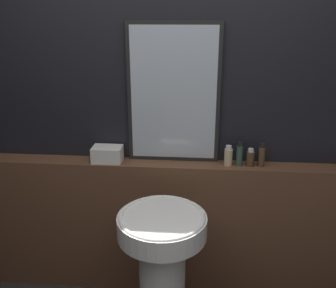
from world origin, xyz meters
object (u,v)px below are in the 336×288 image
object	(u,v)px
towel_stack	(107,154)
conditioner_bottle	(240,155)
pedestal_sink	(162,264)
shampoo_bottle	(228,156)
lotion_bottle	(250,158)
mirror	(174,94)
body_wash_bottle	(262,156)

from	to	relation	value
towel_stack	conditioner_bottle	distance (m)	0.88
pedestal_sink	shampoo_bottle	world-z (taller)	shampoo_bottle
lotion_bottle	towel_stack	bearing A→B (deg)	180.00
shampoo_bottle	lotion_bottle	bearing A→B (deg)	-0.00
mirror	shampoo_bottle	distance (m)	0.54
pedestal_sink	body_wash_bottle	distance (m)	0.93
towel_stack	lotion_bottle	world-z (taller)	lotion_bottle
pedestal_sink	shampoo_bottle	distance (m)	0.80
mirror	shampoo_bottle	size ratio (longest dim) A/B	6.65
mirror	lotion_bottle	xyz separation A→B (m)	(0.51, -0.06, -0.40)
conditioner_bottle	lotion_bottle	bearing A→B (deg)	-0.00
mirror	shampoo_bottle	xyz separation A→B (m)	(0.37, -0.06, -0.39)
lotion_bottle	shampoo_bottle	bearing A→B (deg)	180.00
conditioner_bottle	body_wash_bottle	bearing A→B (deg)	-0.00
towel_stack	body_wash_bottle	xyz separation A→B (m)	(1.02, -0.00, 0.02)
conditioner_bottle	towel_stack	bearing A→B (deg)	180.00
conditioner_bottle	body_wash_bottle	world-z (taller)	conditioner_bottle
shampoo_bottle	conditioner_bottle	distance (m)	0.07
mirror	body_wash_bottle	world-z (taller)	mirror
mirror	conditioner_bottle	xyz separation A→B (m)	(0.44, -0.06, -0.38)
conditioner_bottle	lotion_bottle	xyz separation A→B (m)	(0.07, -0.00, -0.02)
conditioner_bottle	lotion_bottle	world-z (taller)	conditioner_bottle
towel_stack	pedestal_sink	bearing A→B (deg)	-49.25
mirror	towel_stack	size ratio (longest dim) A/B	4.59
shampoo_bottle	body_wash_bottle	size ratio (longest dim) A/B	0.86
lotion_bottle	body_wash_bottle	xyz separation A→B (m)	(0.07, 0.00, 0.02)
conditioner_bottle	shampoo_bottle	bearing A→B (deg)	180.00
towel_stack	conditioner_bottle	world-z (taller)	conditioner_bottle
pedestal_sink	mirror	size ratio (longest dim) A/B	0.98
mirror	towel_stack	distance (m)	0.60
body_wash_bottle	towel_stack	bearing A→B (deg)	180.00
pedestal_sink	lotion_bottle	xyz separation A→B (m)	(0.53, 0.48, 0.50)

